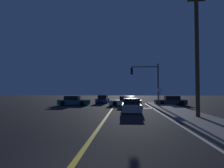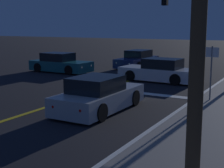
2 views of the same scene
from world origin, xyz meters
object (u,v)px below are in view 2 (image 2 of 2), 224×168
object	(u,v)px
car_far_approaching_silver	(99,96)
street_sign_corner	(211,65)
car_distant_tail_white	(159,71)
car_side_waiting_navy	(137,60)
traffic_signal_near_right	(206,14)
car_lead_oncoming_teal	(60,64)

from	to	relation	value
car_far_approaching_silver	street_sign_corner	size ratio (longest dim) A/B	1.81
car_distant_tail_white	street_sign_corner	distance (m)	5.87
car_distant_tail_white	car_far_approaching_silver	bearing A→B (deg)	-173.66
car_side_waiting_navy	street_sign_corner	bearing A→B (deg)	131.36
car_far_approaching_silver	street_sign_corner	distance (m)	4.87
car_distant_tail_white	traffic_signal_near_right	size ratio (longest dim) A/B	0.81
car_side_waiting_navy	car_lead_oncoming_teal	bearing A→B (deg)	55.94
car_side_waiting_navy	street_sign_corner	size ratio (longest dim) A/B	1.90
car_lead_oncoming_teal	traffic_signal_near_right	bearing A→B (deg)	81.53
car_side_waiting_navy	street_sign_corner	world-z (taller)	street_sign_corner
car_side_waiting_navy	car_lead_oncoming_teal	distance (m)	6.15
car_side_waiting_navy	traffic_signal_near_right	distance (m)	10.08
car_far_approaching_silver	traffic_signal_near_right	xyz separation A→B (m)	(2.41, 6.12, 3.17)
car_distant_tail_white	car_lead_oncoming_teal	world-z (taller)	same
car_far_approaching_silver	car_side_waiting_navy	bearing A→B (deg)	108.70
car_lead_oncoming_teal	street_sign_corner	world-z (taller)	street_sign_corner
car_lead_oncoming_teal	street_sign_corner	xyz separation A→B (m)	(11.42, -4.60, 1.03)
car_side_waiting_navy	car_far_approaching_silver	world-z (taller)	same
car_lead_oncoming_teal	car_far_approaching_silver	bearing A→B (deg)	46.64
car_side_waiting_navy	car_far_approaching_silver	distance (m)	13.60
traffic_signal_near_right	street_sign_corner	xyz separation A→B (m)	(1.01, -2.80, -2.14)
car_distant_tail_white	car_far_approaching_silver	size ratio (longest dim) A/B	1.06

